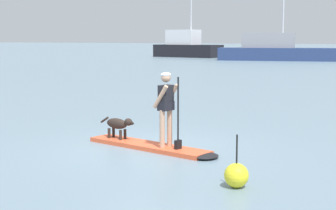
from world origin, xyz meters
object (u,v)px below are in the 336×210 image
object	(u,v)px
person_paddler	(166,104)
paddleboard	(155,147)
moored_boat_far_starboard	(187,47)
marker_buoy	(236,175)
dog	(118,124)
moored_boat_far_port	(274,50)

from	to	relation	value
person_paddler	paddleboard	bearing A→B (deg)	168.31
moored_boat_far_starboard	marker_buoy	distance (m)	60.56
dog	marker_buoy	xyz separation A→B (m)	(3.91, -2.30, -0.24)
moored_boat_far_starboard	person_paddler	bearing A→B (deg)	-64.65
paddleboard	dog	bearing A→B (deg)	168.31
paddleboard	dog	size ratio (longest dim) A/B	3.23
paddleboard	marker_buoy	size ratio (longest dim) A/B	3.90
paddleboard	moored_boat_far_port	world-z (taller)	moored_boat_far_port
paddleboard	dog	distance (m)	1.27
paddleboard	marker_buoy	distance (m)	3.43
paddleboard	moored_boat_far_port	distance (m)	48.39
moored_boat_far_starboard	moored_boat_far_port	xyz separation A→B (m)	(13.31, -4.99, -0.20)
person_paddler	moored_boat_far_starboard	world-z (taller)	moored_boat_far_starboard
paddleboard	person_paddler	bearing A→B (deg)	-11.69
person_paddler	moored_boat_far_port	xyz separation A→B (m)	(-11.39, 47.16, 0.08)
moored_boat_far_port	marker_buoy	bearing A→B (deg)	-74.31
paddleboard	person_paddler	size ratio (longest dim) A/B	2.13
paddleboard	moored_boat_far_starboard	world-z (taller)	moored_boat_far_starboard
moored_boat_far_starboard	moored_boat_far_port	size ratio (longest dim) A/B	0.90
marker_buoy	dog	bearing A→B (deg)	149.61
paddleboard	moored_boat_far_port	xyz separation A→B (m)	(-11.07, 47.09, 1.11)
person_paddler	marker_buoy	xyz separation A→B (m)	(2.42, -1.99, -0.87)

